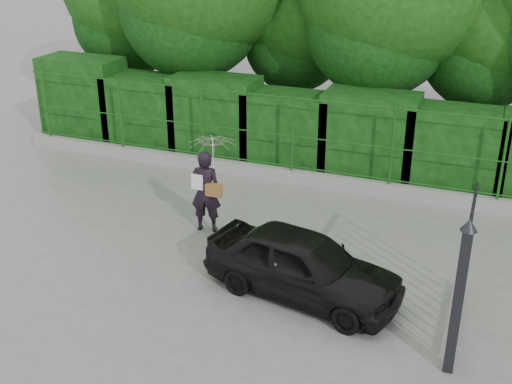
% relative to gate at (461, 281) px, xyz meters
% --- Properties ---
extents(ground, '(80.00, 80.00, 0.00)m').
position_rel_gate_xyz_m(ground, '(-4.60, 0.72, -1.19)').
color(ground, gray).
extents(kerb, '(14.00, 0.25, 0.30)m').
position_rel_gate_xyz_m(kerb, '(-4.60, 5.22, -1.04)').
color(kerb, '#9E9E99').
rests_on(kerb, ground).
extents(fence, '(14.13, 0.06, 1.80)m').
position_rel_gate_xyz_m(fence, '(-4.38, 5.22, 0.01)').
color(fence, '#185316').
rests_on(fence, kerb).
extents(hedge, '(14.20, 1.20, 2.29)m').
position_rel_gate_xyz_m(hedge, '(-4.77, 6.22, -0.17)').
color(hedge, black).
rests_on(hedge, ground).
extents(gate, '(0.22, 2.33, 2.36)m').
position_rel_gate_xyz_m(gate, '(0.00, 0.00, 0.00)').
color(gate, '#222228').
rests_on(gate, ground).
extents(woman, '(0.95, 0.93, 1.99)m').
position_rel_gate_xyz_m(woman, '(-4.92, 2.28, 0.11)').
color(woman, black).
rests_on(woman, ground).
extents(car, '(3.56, 2.00, 1.14)m').
position_rel_gate_xyz_m(car, '(-2.50, 0.65, -0.62)').
color(car, black).
rests_on(car, ground).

